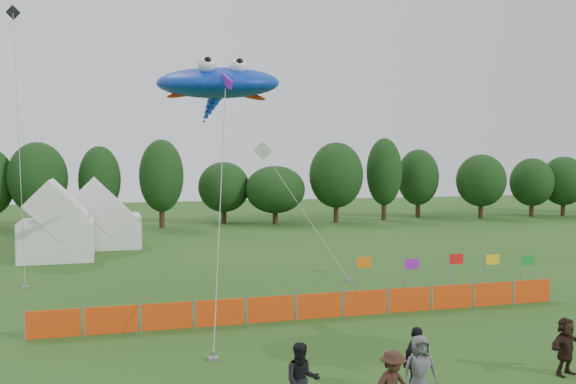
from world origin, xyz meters
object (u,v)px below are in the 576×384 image
object	(u,v)px
spectator_d	(416,361)
spectator_e	(420,371)
barrier_fence	(319,306)
spectator_f	(566,346)
tent_right	(103,221)
stingray_kite	(217,84)
tent_left	(57,227)
spectator_b	(302,381)

from	to	relation	value
spectator_d	spectator_e	world-z (taller)	spectator_d
barrier_fence	spectator_f	xyz separation A→B (m)	(4.79, -8.43, 0.36)
tent_right	stingray_kite	size ratio (longest dim) A/B	0.36
tent_right	tent_left	bearing A→B (deg)	-120.09
tent_left	barrier_fence	xyz separation A→B (m)	(10.99, -19.02, -1.52)
tent_right	spectator_d	bearing A→B (deg)	-76.21
spectator_d	spectator_e	distance (m)	0.75
spectator_d	stingray_kite	distance (m)	15.49
tent_left	spectator_f	xyz separation A→B (m)	(15.77, -27.45, -1.17)
spectator_b	spectator_e	bearing A→B (deg)	6.75
barrier_fence	stingray_kite	bearing A→B (deg)	131.71
spectator_d	stingray_kite	world-z (taller)	stingray_kite
spectator_b	stingray_kite	world-z (taller)	stingray_kite
tent_left	barrier_fence	size ratio (longest dim) A/B	0.21
spectator_b	spectator_d	bearing A→B (deg)	18.82
spectator_d	stingray_kite	xyz separation A→B (m)	(-3.15, 12.45, 8.66)
barrier_fence	spectator_f	bearing A→B (deg)	-60.42
tent_left	barrier_fence	bearing A→B (deg)	-59.98
tent_right	barrier_fence	world-z (taller)	tent_right
tent_right	spectator_d	xyz separation A→B (m)	(7.97, -32.48, -0.97)
spectator_d	tent_left	bearing A→B (deg)	81.50
tent_right	barrier_fence	distance (m)	25.23
tent_left	stingray_kite	size ratio (longest dim) A/B	0.31
spectator_f	barrier_fence	bearing A→B (deg)	105.05
stingray_kite	spectator_d	bearing A→B (deg)	-75.81
spectator_e	spectator_f	size ratio (longest dim) A/B	1.08
spectator_b	spectator_e	size ratio (longest dim) A/B	1.01
tent_left	spectator_d	xyz separation A→B (m)	(10.76, -27.68, -1.09)
tent_left	spectator_f	bearing A→B (deg)	-60.11
tent_left	spectator_e	bearing A→B (deg)	-69.69
spectator_b	spectator_e	distance (m)	3.14
tent_left	stingray_kite	world-z (taller)	stingray_kite
tent_right	spectator_e	xyz separation A→B (m)	(7.72, -33.19, -0.98)
tent_right	spectator_e	bearing A→B (deg)	-76.90
spectator_e	stingray_kite	distance (m)	16.03
stingray_kite	spectator_b	bearing A→B (deg)	-91.07
spectator_f	tent_left	bearing A→B (deg)	105.35
stingray_kite	tent_right	bearing A→B (deg)	103.54
tent_right	spectator_f	bearing A→B (deg)	-68.06
spectator_d	tent_right	bearing A→B (deg)	74.05
tent_right	barrier_fence	xyz separation A→B (m)	(8.21, -23.82, -1.41)
barrier_fence	spectator_d	world-z (taller)	spectator_d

